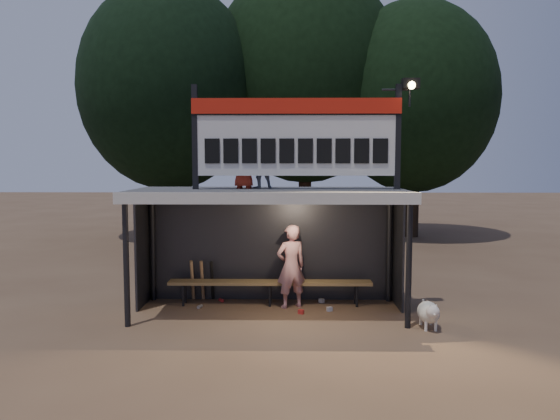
# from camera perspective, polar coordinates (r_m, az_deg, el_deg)

# --- Properties ---
(ground) EXTENTS (80.00, 80.00, 0.00)m
(ground) POSITION_cam_1_polar(r_m,az_deg,el_deg) (10.42, -1.16, -10.66)
(ground) COLOR brown
(ground) RESTS_ON ground
(player) EXTENTS (0.69, 0.58, 1.62)m
(player) POSITION_cam_1_polar(r_m,az_deg,el_deg) (10.59, 1.16, -5.90)
(player) COLOR silver
(player) RESTS_ON ground
(child_a) EXTENTS (0.58, 0.53, 0.98)m
(child_a) POSITION_cam_1_polar(r_m,az_deg,el_deg) (10.34, -2.15, 5.00)
(child_a) COLOR gray
(child_a) RESTS_ON dugout_shelter
(child_b) EXTENTS (0.53, 0.40, 0.97)m
(child_b) POSITION_cam_1_polar(r_m,az_deg,el_deg) (10.30, -3.79, 4.95)
(child_b) COLOR #A92C1A
(child_b) RESTS_ON dugout_shelter
(dugout_shelter) EXTENTS (5.10, 2.08, 2.32)m
(dugout_shelter) POSITION_cam_1_polar(r_m,az_deg,el_deg) (10.32, -1.13, -0.37)
(dugout_shelter) COLOR #3F3F41
(dugout_shelter) RESTS_ON ground
(scoreboard_assembly) EXTENTS (4.10, 0.27, 1.99)m
(scoreboard_assembly) POSITION_cam_1_polar(r_m,az_deg,el_deg) (10.02, 2.03, 7.92)
(scoreboard_assembly) COLOR black
(scoreboard_assembly) RESTS_ON dugout_shelter
(bench) EXTENTS (4.00, 0.35, 0.48)m
(bench) POSITION_cam_1_polar(r_m,az_deg,el_deg) (10.84, -1.05, -7.67)
(bench) COLOR olive
(bench) RESTS_ON ground
(tree_left) EXTENTS (6.46, 6.46, 9.27)m
(tree_left) POSITION_cam_1_polar(r_m,az_deg,el_deg) (20.67, -11.55, 12.45)
(tree_left) COLOR #312315
(tree_left) RESTS_ON ground
(tree_mid) EXTENTS (7.22, 7.22, 10.36)m
(tree_mid) POSITION_cam_1_polar(r_m,az_deg,el_deg) (21.79, 2.67, 13.89)
(tree_mid) COLOR #301F15
(tree_mid) RESTS_ON ground
(tree_right) EXTENTS (6.08, 6.08, 8.72)m
(tree_right) POSITION_cam_1_polar(r_m,az_deg,el_deg) (21.17, 13.85, 11.34)
(tree_right) COLOR black
(tree_right) RESTS_ON ground
(dog) EXTENTS (0.36, 0.81, 0.49)m
(dog) POSITION_cam_1_polar(r_m,az_deg,el_deg) (9.73, 15.29, -10.28)
(dog) COLOR silver
(dog) RESTS_ON ground
(bats) EXTENTS (0.47, 0.32, 0.84)m
(bats) POSITION_cam_1_polar(r_m,az_deg,el_deg) (11.24, -8.13, -7.28)
(bats) COLOR #A1774B
(bats) RESTS_ON ground
(litter) EXTENTS (2.60, 0.96, 0.08)m
(litter) POSITION_cam_1_polar(r_m,az_deg,el_deg) (10.75, -0.44, -9.96)
(litter) COLOR red
(litter) RESTS_ON ground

